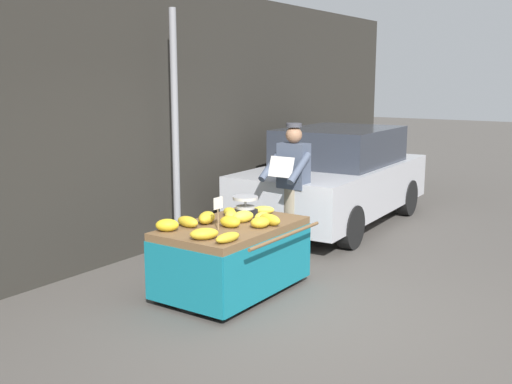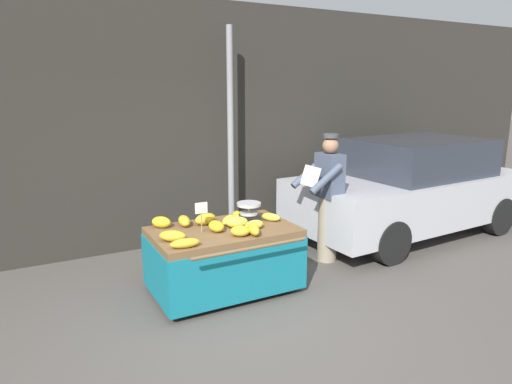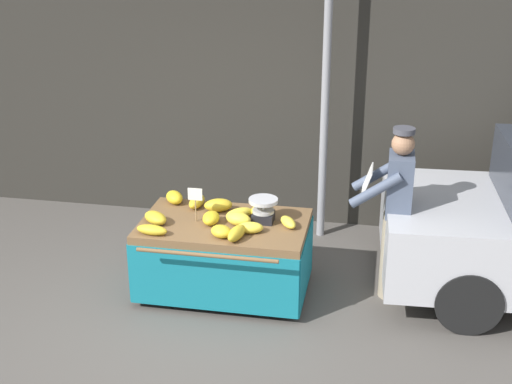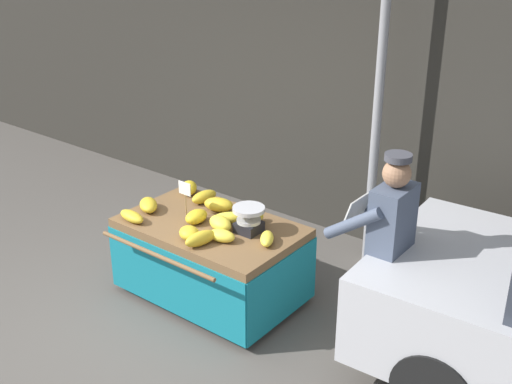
{
  "view_description": "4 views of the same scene",
  "coord_description": "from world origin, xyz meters",
  "px_view_note": "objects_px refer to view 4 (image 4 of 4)",
  "views": [
    {
      "loc": [
        -4.79,
        -2.78,
        2.26
      ],
      "look_at": [
        0.54,
        0.89,
        1.05
      ],
      "focal_mm": 42.38,
      "sensor_mm": 36.0,
      "label": 1
    },
    {
      "loc": [
        -1.8,
        -3.52,
        2.3
      ],
      "look_at": [
        0.62,
        1.0,
        1.11
      ],
      "focal_mm": 31.88,
      "sensor_mm": 36.0,
      "label": 2
    },
    {
      "loc": [
        1.62,
        -5.04,
        3.53
      ],
      "look_at": [
        0.48,
        0.97,
        1.07
      ],
      "focal_mm": 49.45,
      "sensor_mm": 36.0,
      "label": 3
    },
    {
      "loc": [
        3.63,
        -2.86,
        3.31
      ],
      "look_at": [
        0.58,
        1.08,
        1.12
      ],
      "focal_mm": 45.28,
      "sensor_mm": 36.0,
      "label": 4
    }
  ],
  "objects_px": {
    "banana_bunch_4": "(229,218)",
    "banana_bunch_12": "(132,216)",
    "weighing_scale": "(249,220)",
    "banana_bunch_0": "(222,236)",
    "banana_bunch_7": "(204,197)",
    "banana_bunch_3": "(189,188)",
    "banana_bunch_5": "(220,223)",
    "banana_bunch_9": "(189,233)",
    "street_pole": "(377,113)",
    "price_sign": "(185,192)",
    "banana_cart": "(211,245)",
    "banana_bunch_1": "(148,205)",
    "vendor_person": "(387,257)",
    "banana_bunch_8": "(200,238)",
    "banana_bunch_6": "(196,217)",
    "banana_bunch_10": "(253,218)",
    "banana_bunch_2": "(267,239)",
    "banana_bunch_11": "(219,205)"
  },
  "relations": [
    {
      "from": "weighing_scale",
      "to": "street_pole",
      "type": "bearing_deg",
      "value": 73.01
    },
    {
      "from": "street_pole",
      "to": "weighing_scale",
      "type": "height_order",
      "value": "street_pole"
    },
    {
      "from": "banana_cart",
      "to": "banana_bunch_5",
      "type": "xyz_separation_m",
      "value": [
        0.15,
        -0.03,
        0.28
      ]
    },
    {
      "from": "banana_bunch_10",
      "to": "banana_bunch_11",
      "type": "xyz_separation_m",
      "value": [
        -0.41,
        0.01,
        0.01
      ]
    },
    {
      "from": "street_pole",
      "to": "banana_cart",
      "type": "relative_size",
      "value": 1.93
    },
    {
      "from": "price_sign",
      "to": "banana_bunch_6",
      "type": "distance_m",
      "value": 0.25
    },
    {
      "from": "banana_bunch_0",
      "to": "banana_bunch_5",
      "type": "height_order",
      "value": "banana_bunch_5"
    },
    {
      "from": "banana_cart",
      "to": "banana_bunch_12",
      "type": "xyz_separation_m",
      "value": [
        -0.59,
        -0.39,
        0.26
      ]
    },
    {
      "from": "banana_bunch_11",
      "to": "banana_bunch_12",
      "type": "height_order",
      "value": "banana_bunch_11"
    },
    {
      "from": "banana_bunch_0",
      "to": "banana_bunch_4",
      "type": "bearing_deg",
      "value": 119.35
    },
    {
      "from": "weighing_scale",
      "to": "vendor_person",
      "type": "bearing_deg",
      "value": 6.34
    },
    {
      "from": "weighing_scale",
      "to": "banana_bunch_9",
      "type": "xyz_separation_m",
      "value": [
        -0.32,
        -0.41,
        -0.06
      ]
    },
    {
      "from": "street_pole",
      "to": "price_sign",
      "type": "xyz_separation_m",
      "value": [
        -1.06,
        -1.52,
        -0.57
      ]
    },
    {
      "from": "banana_bunch_3",
      "to": "banana_bunch_5",
      "type": "xyz_separation_m",
      "value": [
        0.75,
        -0.4,
        -0.0
      ]
    },
    {
      "from": "weighing_scale",
      "to": "banana_bunch_0",
      "type": "bearing_deg",
      "value": -105.01
    },
    {
      "from": "banana_bunch_6",
      "to": "banana_bunch_2",
      "type": "bearing_deg",
      "value": 5.74
    },
    {
      "from": "banana_bunch_3",
      "to": "banana_bunch_12",
      "type": "height_order",
      "value": "banana_bunch_3"
    },
    {
      "from": "banana_bunch_7",
      "to": "banana_bunch_10",
      "type": "xyz_separation_m",
      "value": [
        0.64,
        -0.07,
        -0.01
      ]
    },
    {
      "from": "banana_bunch_4",
      "to": "banana_bunch_7",
      "type": "relative_size",
      "value": 1.02
    },
    {
      "from": "banana_bunch_1",
      "to": "banana_bunch_8",
      "type": "bearing_deg",
      "value": -13.69
    },
    {
      "from": "weighing_scale",
      "to": "banana_bunch_9",
      "type": "distance_m",
      "value": 0.52
    },
    {
      "from": "banana_bunch_10",
      "to": "banana_bunch_4",
      "type": "bearing_deg",
      "value": -142.9
    },
    {
      "from": "banana_cart",
      "to": "vendor_person",
      "type": "distance_m",
      "value": 1.66
    },
    {
      "from": "banana_bunch_0",
      "to": "banana_bunch_8",
      "type": "relative_size",
      "value": 0.81
    },
    {
      "from": "banana_bunch_7",
      "to": "banana_bunch_10",
      "type": "distance_m",
      "value": 0.64
    },
    {
      "from": "banana_bunch_0",
      "to": "banana_bunch_12",
      "type": "bearing_deg",
      "value": -166.89
    },
    {
      "from": "vendor_person",
      "to": "banana_bunch_8",
      "type": "bearing_deg",
      "value": -157.93
    },
    {
      "from": "banana_bunch_0",
      "to": "banana_bunch_10",
      "type": "xyz_separation_m",
      "value": [
        -0.0,
        0.43,
        0.0
      ]
    },
    {
      "from": "banana_bunch_2",
      "to": "banana_bunch_11",
      "type": "relative_size",
      "value": 0.87
    },
    {
      "from": "banana_bunch_1",
      "to": "vendor_person",
      "type": "xyz_separation_m",
      "value": [
        2.24,
        0.37,
        0.07
      ]
    },
    {
      "from": "banana_bunch_11",
      "to": "banana_bunch_4",
      "type": "bearing_deg",
      "value": -28.84
    },
    {
      "from": "banana_bunch_5",
      "to": "banana_bunch_12",
      "type": "height_order",
      "value": "banana_bunch_5"
    },
    {
      "from": "banana_bunch_1",
      "to": "banana_bunch_6",
      "type": "bearing_deg",
      "value": 9.06
    },
    {
      "from": "banana_bunch_12",
      "to": "banana_cart",
      "type": "bearing_deg",
      "value": 33.44
    },
    {
      "from": "banana_bunch_8",
      "to": "banana_bunch_9",
      "type": "height_order",
      "value": "banana_bunch_8"
    },
    {
      "from": "weighing_scale",
      "to": "banana_bunch_7",
      "type": "relative_size",
      "value": 1.0
    },
    {
      "from": "banana_bunch_3",
      "to": "banana_bunch_10",
      "type": "relative_size",
      "value": 1.09
    },
    {
      "from": "banana_cart",
      "to": "banana_bunch_6",
      "type": "relative_size",
      "value": 6.93
    },
    {
      "from": "banana_bunch_0",
      "to": "banana_bunch_8",
      "type": "distance_m",
      "value": 0.19
    },
    {
      "from": "banana_bunch_6",
      "to": "banana_bunch_3",
      "type": "bearing_deg",
      "value": 139.14
    },
    {
      "from": "weighing_scale",
      "to": "banana_bunch_9",
      "type": "height_order",
      "value": "weighing_scale"
    },
    {
      "from": "vendor_person",
      "to": "banana_bunch_1",
      "type": "bearing_deg",
      "value": -170.68
    },
    {
      "from": "banana_bunch_5",
      "to": "banana_cart",
      "type": "bearing_deg",
      "value": 166.9
    },
    {
      "from": "banana_bunch_4",
      "to": "banana_bunch_12",
      "type": "distance_m",
      "value": 0.87
    },
    {
      "from": "banana_cart",
      "to": "banana_bunch_1",
      "type": "distance_m",
      "value": 0.7
    },
    {
      "from": "banana_bunch_11",
      "to": "banana_bunch_5",
      "type": "bearing_deg",
      "value": -47.06
    },
    {
      "from": "weighing_scale",
      "to": "vendor_person",
      "type": "distance_m",
      "value": 1.25
    },
    {
      "from": "banana_bunch_8",
      "to": "vendor_person",
      "type": "height_order",
      "value": "vendor_person"
    },
    {
      "from": "banana_bunch_1",
      "to": "banana_bunch_12",
      "type": "bearing_deg",
      "value": -79.4
    },
    {
      "from": "banana_bunch_1",
      "to": "banana_bunch_3",
      "type": "distance_m",
      "value": 0.51
    }
  ]
}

